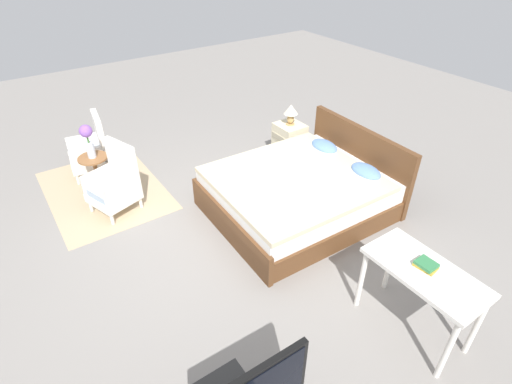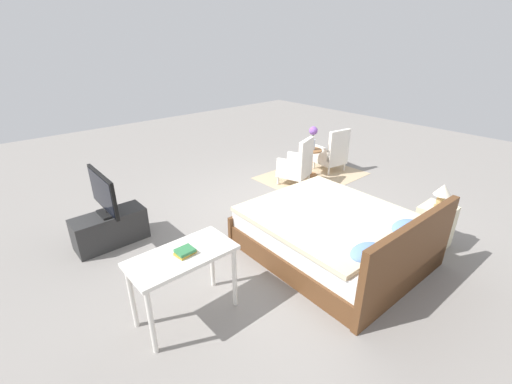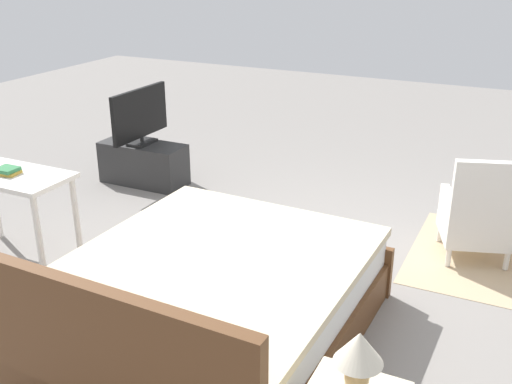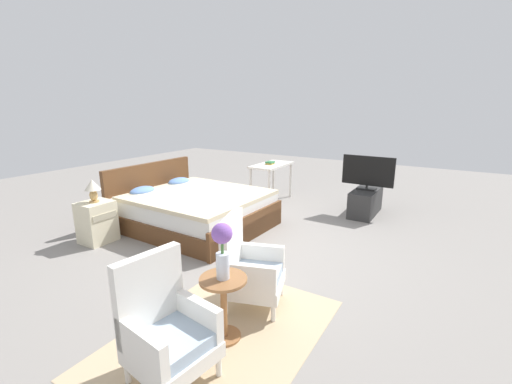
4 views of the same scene
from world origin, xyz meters
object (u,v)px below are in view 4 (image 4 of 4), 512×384
object	(u,v)px
bed	(193,209)
tv_flatscreen	(368,172)
flower_vase	(222,245)
vanity_desk	(272,170)
nightstand	(97,222)
armchair_by_window_right	(249,269)
tv_stand	(365,202)
armchair_by_window_left	(166,330)
book_stack	(270,163)
side_table	(224,301)
table_lamp	(93,187)

from	to	relation	value
bed	tv_flatscreen	distance (m)	3.12
flower_vase	vanity_desk	size ratio (longest dim) A/B	0.46
flower_vase	nightstand	distance (m)	3.00
flower_vase	bed	bearing A→B (deg)	46.44
armchair_by_window_right	nightstand	distance (m)	2.75
armchair_by_window_right	tv_stand	xyz separation A→B (m)	(3.55, -0.26, -0.15)
armchair_by_window_left	nightstand	xyz separation A→B (m)	(1.32, 2.74, -0.08)
flower_vase	tv_stand	xyz separation A→B (m)	(4.10, -0.16, -0.63)
book_stack	armchair_by_window_right	bearing A→B (deg)	-154.13
armchair_by_window_left	side_table	size ratio (longest dim) A/B	1.62
tv_stand	tv_flatscreen	distance (m)	0.55
armchair_by_window_left	book_stack	distance (m)	4.86
armchair_by_window_right	vanity_desk	distance (m)	3.85
book_stack	nightstand	bearing A→B (deg)	161.54
nightstand	tv_flatscreen	world-z (taller)	tv_flatscreen
bed	tv_flatscreen	bearing A→B (deg)	-46.55
tv_stand	vanity_desk	size ratio (longest dim) A/B	0.92
flower_vase	tv_stand	bearing A→B (deg)	-2.23
armchair_by_window_left	flower_vase	distance (m)	0.74
armchair_by_window_right	side_table	bearing A→B (deg)	-169.84
tv_flatscreen	vanity_desk	world-z (taller)	tv_flatscreen
nightstand	tv_flatscreen	size ratio (longest dim) A/B	0.66
nightstand	tv_stand	distance (m)	4.48
flower_vase	armchair_by_window_right	bearing A→B (deg)	10.16
armchair_by_window_left	flower_vase	bearing A→B (deg)	-10.22
side_table	flower_vase	size ratio (longest dim) A/B	1.19
bed	armchair_by_window_left	xyz separation A→B (m)	(-2.53, -1.98, 0.09)
bed	flower_vase	distance (m)	2.92
bed	armchair_by_window_left	distance (m)	3.22
nightstand	vanity_desk	world-z (taller)	vanity_desk
tv_flatscreen	vanity_desk	bearing A→B (deg)	92.52
vanity_desk	book_stack	distance (m)	0.15
side_table	vanity_desk	bearing A→B (deg)	23.48
armchair_by_window_left	flower_vase	world-z (taller)	flower_vase
vanity_desk	side_table	bearing A→B (deg)	-156.52
armchair_by_window_left	vanity_desk	bearing A→B (deg)	19.77
armchair_by_window_left	armchair_by_window_right	world-z (taller)	same
armchair_by_window_right	tv_flatscreen	bearing A→B (deg)	-4.15
flower_vase	tv_flatscreen	distance (m)	4.10
armchair_by_window_right	table_lamp	bearing A→B (deg)	85.42
armchair_by_window_left	table_lamp	world-z (taller)	table_lamp
flower_vase	table_lamp	size ratio (longest dim) A/B	1.45
nightstand	book_stack	bearing A→B (deg)	-18.46
vanity_desk	table_lamp	bearing A→B (deg)	161.29
side_table	nightstand	bearing A→B (deg)	74.91
tv_flatscreen	bed	bearing A→B (deg)	133.45
bed	armchair_by_window_left	bearing A→B (deg)	-142.01
flower_vase	table_lamp	bearing A→B (deg)	74.91
armchair_by_window_left	tv_flatscreen	size ratio (longest dim) A/B	1.02
side_table	tv_stand	distance (m)	4.10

